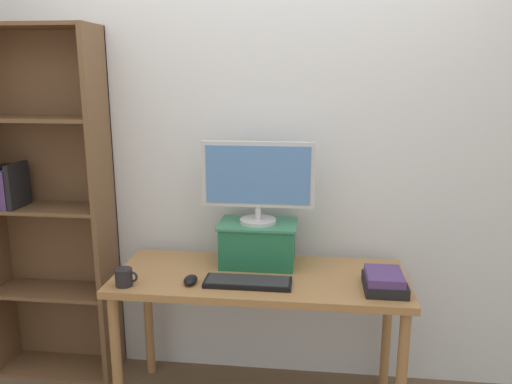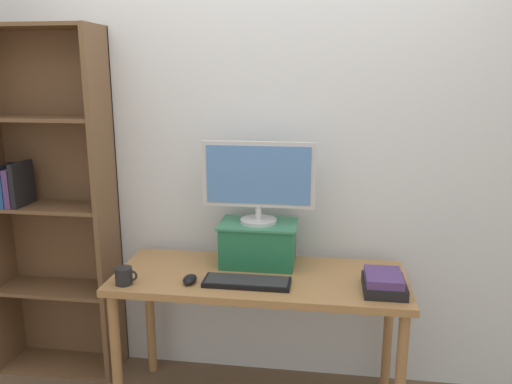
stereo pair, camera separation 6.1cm
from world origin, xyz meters
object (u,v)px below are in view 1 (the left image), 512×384
object	(u,v)px
desk	(260,291)
keyboard	(248,282)
bookshelf_unit	(45,206)
computer_monitor	(258,179)
computer_mouse	(191,280)
coffee_mug	(124,277)
book_stack	(384,281)
riser_box	(258,242)

from	to	relation	value
desk	keyboard	xyz separation A→B (m)	(-0.04, -0.12, 0.10)
bookshelf_unit	computer_monitor	world-z (taller)	bookshelf_unit
desk	keyboard	size ratio (longest dim) A/B	3.49
keyboard	computer_mouse	distance (m)	0.28
desk	computer_monitor	xyz separation A→B (m)	(-0.03, 0.15, 0.55)
desk	keyboard	bearing A→B (deg)	-109.34
computer_mouse	coffee_mug	xyz separation A→B (m)	(-0.30, -0.06, 0.02)
keyboard	book_stack	xyz separation A→B (m)	(0.64, 0.02, 0.03)
coffee_mug	keyboard	bearing A→B (deg)	7.69
bookshelf_unit	computer_mouse	bearing A→B (deg)	-22.53
book_stack	bookshelf_unit	bearing A→B (deg)	169.23
bookshelf_unit	computer_mouse	size ratio (longest dim) A/B	19.00
computer_monitor	computer_mouse	bearing A→B (deg)	-134.76
desk	riser_box	world-z (taller)	riser_box
computer_mouse	computer_monitor	bearing A→B (deg)	45.24
riser_box	keyboard	distance (m)	0.30
desk	keyboard	world-z (taller)	keyboard
keyboard	desk	bearing A→B (deg)	70.66
desk	book_stack	world-z (taller)	book_stack
book_stack	computer_monitor	bearing A→B (deg)	157.28
riser_box	book_stack	size ratio (longest dim) A/B	1.70
bookshelf_unit	riser_box	world-z (taller)	bookshelf_unit
desk	riser_box	bearing A→B (deg)	100.05
computer_monitor	riser_box	bearing A→B (deg)	90.00
computer_monitor	coffee_mug	xyz separation A→B (m)	(-0.60, -0.35, -0.42)
desk	keyboard	distance (m)	0.17
coffee_mug	computer_mouse	bearing A→B (deg)	10.99
computer_mouse	coffee_mug	bearing A→B (deg)	-169.01
bookshelf_unit	book_stack	bearing A→B (deg)	-10.77
desk	computer_mouse	size ratio (longest dim) A/B	13.94
keyboard	book_stack	world-z (taller)	book_stack
book_stack	desk	bearing A→B (deg)	169.54
riser_box	keyboard	world-z (taller)	riser_box
computer_monitor	keyboard	xyz separation A→B (m)	(-0.02, -0.28, -0.45)
riser_box	computer_mouse	distance (m)	0.43
computer_monitor	computer_mouse	world-z (taller)	computer_monitor
desk	computer_mouse	distance (m)	0.37
book_stack	coffee_mug	size ratio (longest dim) A/B	2.16
computer_monitor	book_stack	world-z (taller)	computer_monitor
computer_mouse	keyboard	bearing A→B (deg)	3.98
coffee_mug	riser_box	bearing A→B (deg)	30.76
bookshelf_unit	book_stack	distance (m)	1.88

